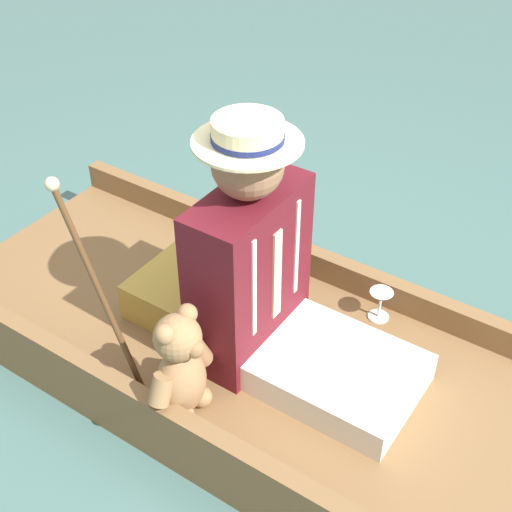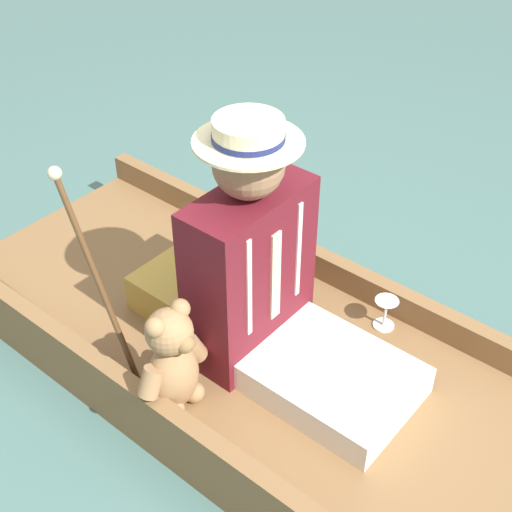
# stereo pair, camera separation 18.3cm
# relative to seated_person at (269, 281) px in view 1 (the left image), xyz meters

# --- Properties ---
(ground_plane) EXTENTS (16.00, 16.00, 0.00)m
(ground_plane) POSITION_rel_seated_person_xyz_m (-0.00, 0.02, -0.48)
(ground_plane) COLOR #476B66
(punt_boat) EXTENTS (1.00, 2.63, 0.27)m
(punt_boat) POSITION_rel_seated_person_xyz_m (-0.00, 0.02, -0.39)
(punt_boat) COLOR brown
(punt_boat) RESTS_ON ground_plane
(seat_cushion) EXTENTS (0.41, 0.29, 0.15)m
(seat_cushion) POSITION_rel_seated_person_xyz_m (-0.04, -0.41, -0.25)
(seat_cushion) COLOR #B7933D
(seat_cushion) RESTS_ON punt_boat
(seated_person) EXTENTS (0.46, 0.79, 0.88)m
(seated_person) POSITION_rel_seated_person_xyz_m (0.00, 0.00, 0.00)
(seated_person) COLOR white
(seated_person) RESTS_ON punt_boat
(teddy_bear) EXTENTS (0.29, 0.17, 0.41)m
(teddy_bear) POSITION_rel_seated_person_xyz_m (0.37, -0.09, -0.13)
(teddy_bear) COLOR #9E754C
(teddy_bear) RESTS_ON punt_boat
(wine_glass) EXTENTS (0.09, 0.09, 0.12)m
(wine_glass) POSITION_rel_seated_person_xyz_m (-0.38, 0.24, -0.24)
(wine_glass) COLOR silver
(wine_glass) RESTS_ON punt_boat
(walking_cane) EXTENTS (0.04, 0.29, 0.76)m
(walking_cane) POSITION_rel_seated_person_xyz_m (0.40, -0.39, 0.12)
(walking_cane) COLOR brown
(walking_cane) RESTS_ON punt_boat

